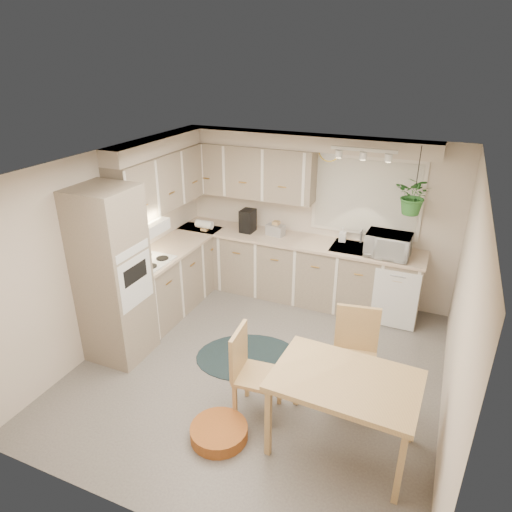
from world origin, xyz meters
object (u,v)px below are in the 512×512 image
chair_left (258,374)px  microwave (388,243)px  chair_back (354,360)px  dining_table (342,414)px  pet_bed (219,432)px  braided_rug (248,357)px

chair_left → microwave: (0.85, 2.36, 0.66)m
chair_left → chair_back: size_ratio=0.93×
chair_left → microwave: bearing=155.3°
dining_table → pet_bed: dining_table is taller
dining_table → chair_left: bearing=171.7°
chair_back → pet_bed: 1.54m
chair_left → microwave: 2.59m
chair_left → pet_bed: bearing=-27.8°
braided_rug → chair_back: bearing=-10.0°
chair_left → braided_rug: bearing=-154.1°
chair_left → microwave: size_ratio=1.67×
braided_rug → microwave: bearing=49.9°
chair_left → pet_bed: 0.66m
chair_left → pet_bed: (-0.20, -0.48, -0.41)m
chair_back → braided_rug: size_ratio=0.81×
chair_left → braided_rug: chair_left is taller
chair_back → braided_rug: bearing=-19.6°
chair_back → pet_bed: size_ratio=1.83×
chair_back → microwave: size_ratio=1.79×
dining_table → braided_rug: dining_table is taller
chair_back → microwave: microwave is taller
braided_rug → pet_bed: 1.30m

